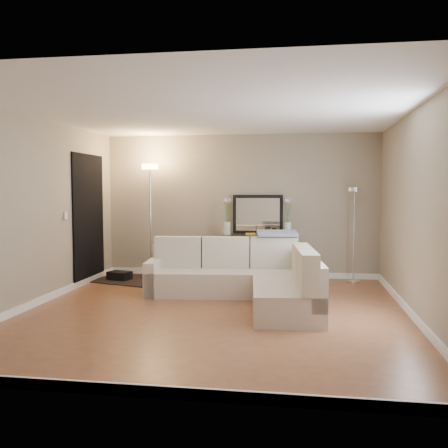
# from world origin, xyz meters

# --- Properties ---
(floor) EXTENTS (5.00, 5.50, 0.01)m
(floor) POSITION_xyz_m (0.00, 0.00, -0.01)
(floor) COLOR brown
(floor) RESTS_ON ground
(ceiling) EXTENTS (5.00, 5.50, 0.01)m
(ceiling) POSITION_xyz_m (0.00, 0.00, 2.60)
(ceiling) COLOR white
(ceiling) RESTS_ON ground
(wall_back) EXTENTS (5.00, 0.02, 2.60)m
(wall_back) POSITION_xyz_m (0.00, 2.76, 1.30)
(wall_back) COLOR gray
(wall_back) RESTS_ON ground
(wall_front) EXTENTS (5.00, 0.02, 2.60)m
(wall_front) POSITION_xyz_m (0.00, -2.76, 1.30)
(wall_front) COLOR gray
(wall_front) RESTS_ON ground
(wall_left) EXTENTS (0.02, 5.50, 2.60)m
(wall_left) POSITION_xyz_m (-2.51, 0.00, 1.30)
(wall_left) COLOR gray
(wall_left) RESTS_ON ground
(wall_right) EXTENTS (0.02, 5.50, 2.60)m
(wall_right) POSITION_xyz_m (2.51, 0.00, 1.30)
(wall_right) COLOR gray
(wall_right) RESTS_ON ground
(baseboard_back) EXTENTS (5.00, 0.03, 0.10)m
(baseboard_back) POSITION_xyz_m (0.00, 2.73, 0.05)
(baseboard_back) COLOR white
(baseboard_back) RESTS_ON ground
(baseboard_front) EXTENTS (5.00, 0.03, 0.10)m
(baseboard_front) POSITION_xyz_m (0.00, -2.73, 0.05)
(baseboard_front) COLOR white
(baseboard_front) RESTS_ON ground
(baseboard_left) EXTENTS (0.03, 5.50, 0.10)m
(baseboard_left) POSITION_xyz_m (-2.48, 0.00, 0.05)
(baseboard_left) COLOR white
(baseboard_left) RESTS_ON ground
(baseboard_right) EXTENTS (0.03, 5.50, 0.10)m
(baseboard_right) POSITION_xyz_m (2.48, 0.00, 0.05)
(baseboard_right) COLOR white
(baseboard_right) RESTS_ON ground
(doorway) EXTENTS (0.02, 1.20, 2.20)m
(doorway) POSITION_xyz_m (-2.48, 1.70, 1.10)
(doorway) COLOR black
(doorway) RESTS_ON ground
(switch_plate) EXTENTS (0.02, 0.08, 0.12)m
(switch_plate) POSITION_xyz_m (-2.48, 0.85, 1.20)
(switch_plate) COLOR white
(switch_plate) RESTS_ON ground
(sectional_sofa) EXTENTS (2.67, 2.42, 0.86)m
(sectional_sofa) POSITION_xyz_m (0.37, 0.78, 0.32)
(sectional_sofa) COLOR beige
(sectional_sofa) RESTS_ON floor
(throw_blanket) EXTENTS (0.67, 0.45, 0.08)m
(throw_blanket) POSITION_xyz_m (0.74, 1.42, 0.92)
(throw_blanket) COLOR #808AA5
(throw_blanket) RESTS_ON sectional_sofa
(console_table) EXTENTS (1.29, 0.39, 0.78)m
(console_table) POSITION_xyz_m (0.26, 2.45, 0.44)
(console_table) COLOR black
(console_table) RESTS_ON floor
(leaning_mirror) EXTENTS (0.90, 0.08, 0.70)m
(leaning_mirror) POSITION_xyz_m (0.34, 2.62, 1.15)
(leaning_mirror) COLOR black
(leaning_mirror) RESTS_ON console_table
(table_decor) EXTENTS (0.54, 0.12, 0.13)m
(table_decor) POSITION_xyz_m (0.34, 2.42, 0.82)
(table_decor) COLOR orange
(table_decor) RESTS_ON console_table
(flower_vase_left) EXTENTS (0.15, 0.12, 0.67)m
(flower_vase_left) POSITION_xyz_m (-0.20, 2.43, 1.07)
(flower_vase_left) COLOR silver
(flower_vase_left) RESTS_ON console_table
(flower_vase_right) EXTENTS (0.15, 0.12, 0.67)m
(flower_vase_right) POSITION_xyz_m (0.88, 2.48, 1.07)
(flower_vase_right) COLOR silver
(flower_vase_right) RESTS_ON console_table
(floor_lamp_lit) EXTENTS (0.36, 0.36, 2.06)m
(floor_lamp_lit) POSITION_xyz_m (-1.59, 2.36, 1.45)
(floor_lamp_lit) COLOR silver
(floor_lamp_lit) RESTS_ON floor
(floor_lamp_unlit) EXTENTS (0.27, 0.27, 1.64)m
(floor_lamp_unlit) POSITION_xyz_m (2.00, 2.38, 1.16)
(floor_lamp_unlit) COLOR silver
(floor_lamp_unlit) RESTS_ON floor
(charcoal_rug) EXTENTS (1.56, 1.33, 0.02)m
(charcoal_rug) POSITION_xyz_m (-1.80, 2.01, 0.01)
(charcoal_rug) COLOR black
(charcoal_rug) RESTS_ON floor
(black_bag) EXTENTS (0.44, 0.36, 0.25)m
(black_bag) POSITION_xyz_m (-2.04, 1.97, 0.03)
(black_bag) COLOR black
(black_bag) RESTS_ON charcoal_rug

